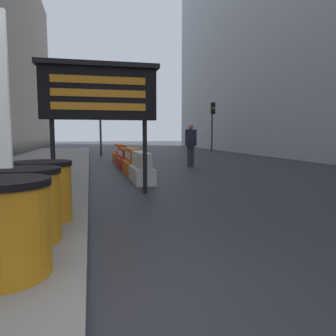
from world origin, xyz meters
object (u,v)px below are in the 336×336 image
object	(u,v)px
traffic_cone_near	(127,160)
pedestrian_worker	(191,141)
barrel_drum_back	(43,191)
traffic_light_near_curb	(100,115)
jersey_barrier_white	(141,169)
message_board	(99,93)
traffic_light_far_side	(213,116)
jersey_barrier_red_striped	(125,159)
jersey_barrier_orange_near	(133,163)
barrel_drum_foreground	(3,228)
barrel_drum_middle	(24,205)
jersey_barrier_orange_far	(120,154)

from	to	relation	value
traffic_cone_near	pedestrian_worker	distance (m)	2.79
barrel_drum_back	traffic_light_near_curb	size ratio (longest dim) A/B	0.24
jersey_barrier_white	pedestrian_worker	size ratio (longest dim) A/B	0.99
message_board	jersey_barrier_white	distance (m)	2.83
barrel_drum_back	traffic_light_far_side	distance (m)	20.80
barrel_drum_back	jersey_barrier_red_striped	world-z (taller)	barrel_drum_back
traffic_cone_near	pedestrian_worker	xyz separation A→B (m)	(2.60, -0.67, 0.78)
jersey_barrier_white	jersey_barrier_orange_near	size ratio (longest dim) A/B	1.02
barrel_drum_foreground	jersey_barrier_red_striped	distance (m)	10.64
barrel_drum_middle	traffic_cone_near	world-z (taller)	barrel_drum_middle
jersey_barrier_white	pedestrian_worker	distance (m)	4.85
jersey_barrier_orange_near	barrel_drum_foreground	bearing A→B (deg)	-104.78
barrel_drum_foreground	barrel_drum_middle	size ratio (longest dim) A/B	1.00
barrel_drum_foreground	traffic_light_far_side	size ratio (longest dim) A/B	0.23
jersey_barrier_white	traffic_light_far_side	distance (m)	16.04
barrel_drum_foreground	jersey_barrier_white	xyz separation A→B (m)	(2.14, 6.16, -0.19)
traffic_cone_near	traffic_light_near_curb	world-z (taller)	traffic_light_near_curb
jersey_barrier_red_striped	pedestrian_worker	distance (m)	2.81
barrel_drum_middle	jersey_barrier_orange_far	size ratio (longest dim) A/B	0.39
barrel_drum_foreground	traffic_light_far_side	bearing A→B (deg)	64.38
jersey_barrier_white	traffic_light_far_side	world-z (taller)	traffic_light_far_side
barrel_drum_foreground	message_board	bearing A→B (deg)	77.67
barrel_drum_back	traffic_light_far_side	world-z (taller)	traffic_light_far_side
barrel_drum_middle	jersey_barrier_orange_far	bearing A→B (deg)	79.93
barrel_drum_back	jersey_barrier_orange_far	distance (m)	11.29
jersey_barrier_red_striped	traffic_cone_near	distance (m)	0.41
message_board	jersey_barrier_white	xyz separation A→B (m)	(1.18, 1.78, -1.85)
barrel_drum_foreground	jersey_barrier_white	world-z (taller)	barrel_drum_foreground
traffic_light_far_side	jersey_barrier_red_striped	bearing A→B (deg)	-127.73
traffic_light_near_curb	message_board	bearing A→B (deg)	-91.91
jersey_barrier_orange_near	traffic_cone_near	xyz separation A→B (m)	(0.11, 2.70, -0.11)
jersey_barrier_white	traffic_light_near_curb	size ratio (longest dim) A/B	0.51
jersey_barrier_orange_near	traffic_cone_near	bearing A→B (deg)	87.69
traffic_light_near_curb	pedestrian_worker	xyz separation A→B (m)	(3.45, -7.25, -1.48)
jersey_barrier_red_striped	pedestrian_worker	world-z (taller)	pedestrian_worker
jersey_barrier_orange_far	traffic_cone_near	bearing A→B (deg)	-87.02
jersey_barrier_orange_far	traffic_light_far_side	bearing A→B (deg)	43.92
jersey_barrier_red_striped	traffic_light_near_curb	xyz separation A→B (m)	(-0.75, 6.96, 2.19)
barrel_drum_back	jersey_barrier_white	bearing A→B (deg)	64.77
jersey_barrier_orange_near	traffic_light_far_side	world-z (taller)	traffic_light_far_side
barrel_drum_middle	jersey_barrier_orange_far	xyz separation A→B (m)	(2.13, 12.00, -0.19)
jersey_barrier_orange_near	jersey_barrier_red_striped	distance (m)	2.32
jersey_barrier_red_striped	traffic_light_far_side	size ratio (longest dim) A/B	0.59
traffic_cone_near	jersey_barrier_orange_far	bearing A→B (deg)	92.98
jersey_barrier_orange_near	pedestrian_worker	world-z (taller)	pedestrian_worker
barrel_drum_middle	jersey_barrier_orange_near	bearing A→B (deg)	73.51
jersey_barrier_orange_far	traffic_light_near_curb	xyz separation A→B (m)	(-0.75, 4.48, 2.15)
message_board	jersey_barrier_red_striped	xyz separation A→B (m)	(1.18, 6.03, -1.89)
barrel_drum_foreground	barrel_drum_back	bearing A→B (deg)	87.37
jersey_barrier_orange_near	traffic_light_near_curb	world-z (taller)	traffic_light_near_curb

